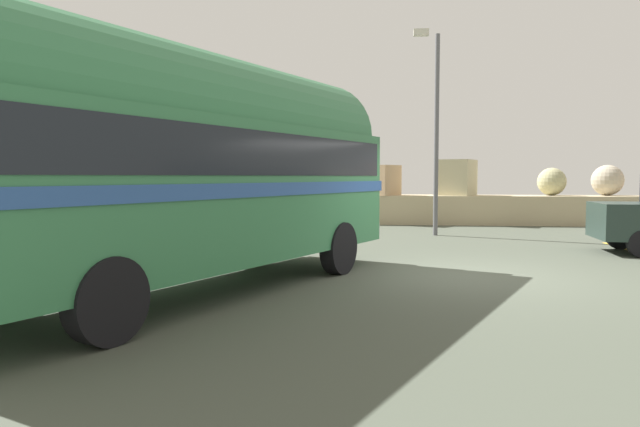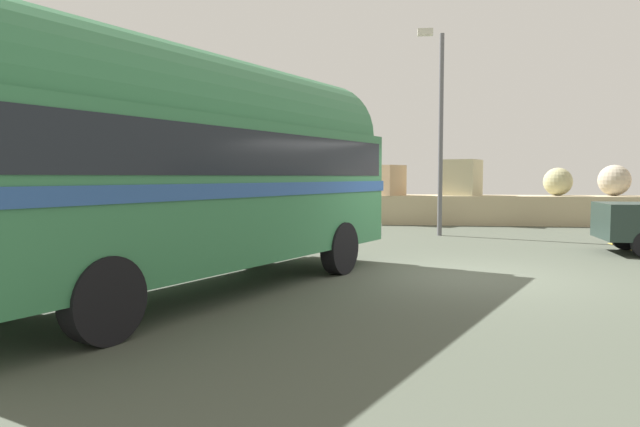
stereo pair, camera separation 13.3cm
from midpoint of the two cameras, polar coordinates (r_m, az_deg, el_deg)
ground at (r=10.83m, az=13.76°, el=-6.03°), size 32.00×26.00×0.02m
breakwater at (r=22.47m, az=10.71°, el=0.99°), size 31.36×2.13×2.49m
vintage_coach at (r=9.07m, az=-12.64°, el=5.06°), size 5.66×8.82×3.70m
lamp_post at (r=17.90m, az=11.02°, el=8.83°), size 0.82×0.82×6.08m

